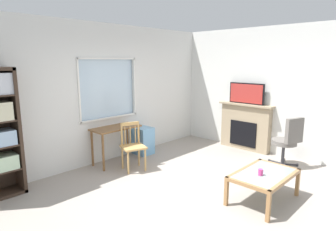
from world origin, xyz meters
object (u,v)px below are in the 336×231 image
Objects in this scene: office_chair at (288,139)px; coffee_table at (264,177)px; desk_under_window at (116,133)px; sippy_cup at (261,172)px; wooden_chair at (133,146)px; tv at (247,93)px; fireplace at (245,126)px; plastic_drawer_unit at (143,141)px.

office_chair reaches higher than coffee_table.
sippy_cup is at bearing -81.60° from desk_under_window.
coffee_table is (0.54, -2.37, -0.09)m from wooden_chair.
tv is 2.78m from sippy_cup.
desk_under_window is 1.08× the size of wooden_chair.
office_chair is (-0.48, -1.18, 0.01)m from fireplace.
coffee_table is (0.54, -2.89, -0.25)m from desk_under_window.
office_chair reaches higher than desk_under_window.
coffee_table is at bearing -77.26° from wooden_chair.
office_chair is at bearing -111.64° from tv.
sippy_cup is (-2.20, -1.47, -0.84)m from tv.
tv is 0.84× the size of office_chair.
wooden_chair is at bearing 102.74° from coffee_table.
sippy_cup is (-2.22, -1.47, -0.07)m from fireplace.
fireplace is 1.21× the size of coffee_table.
office_chair is at bearing 10.33° from coffee_table.
fireplace is at bearing 33.50° from sippy_cup.
tv is 2.72m from coffee_table.
tv is 9.37× the size of sippy_cup.
plastic_drawer_unit is 3.00m from office_chair.
wooden_chair is 0.70× the size of fireplace.
plastic_drawer_unit is 0.56× the size of coffee_table.
fireplace is at bearing -37.94° from plastic_drawer_unit.
coffee_table is (-2.08, -1.47, -0.94)m from tv.
wooden_chair is 0.96m from plastic_drawer_unit.
sippy_cup is (0.42, -2.37, 0.01)m from wooden_chair.
desk_under_window is 0.75× the size of fireplace.
wooden_chair is (0.01, -0.52, -0.16)m from desk_under_window.
sippy_cup is at bearing -96.59° from plastic_drawer_unit.
fireplace is at bearing -18.85° from wooden_chair.
fireplace reaches higher than desk_under_window.
plastic_drawer_unit is at bearing 3.74° from desk_under_window.
fireplace is 1.27m from office_chair.
office_chair is (-0.47, -1.18, -0.76)m from tv.
tv is 0.79× the size of coffee_table.
fireplace is 1.53× the size of tv.
office_chair reaches higher than sippy_cup.
plastic_drawer_unit is 2.40m from fireplace.
fireplace is (2.65, -1.42, -0.08)m from desk_under_window.
plastic_drawer_unit is at bearing 142.06° from fireplace.
sippy_cup is (-0.12, 0.00, 0.10)m from coffee_table.
desk_under_window reaches higher than coffee_table.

